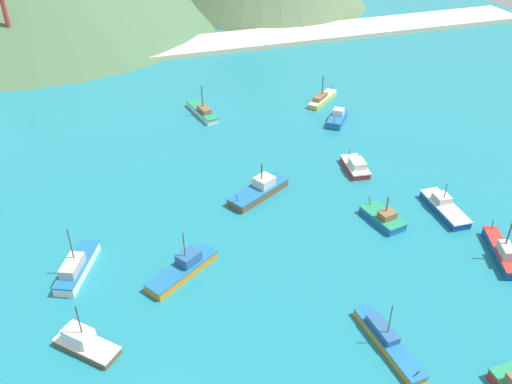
{
  "coord_description": "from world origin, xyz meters",
  "views": [
    {
      "loc": [
        -1.64,
        -32.78,
        45.89
      ],
      "look_at": [
        20.18,
        33.09,
        0.02
      ],
      "focal_mm": 37.94,
      "sensor_mm": 36.0,
      "label": 1
    }
  ],
  "objects_px": {
    "fishing_boat_5": "(337,118)",
    "fishing_boat_14": "(84,342)",
    "fishing_boat_10": "(202,111)",
    "fishing_boat_15": "(77,267)",
    "fishing_boat_6": "(322,99)",
    "fishing_boat_7": "(259,190)",
    "fishing_boat_4": "(502,252)",
    "radio_tower": "(4,7)",
    "fishing_boat_3": "(444,207)",
    "fishing_boat_11": "(183,268)",
    "fishing_boat_13": "(383,218)",
    "fishing_boat_12": "(387,340)",
    "fishing_boat_1": "(356,166)"
  },
  "relations": [
    {
      "from": "fishing_boat_11",
      "to": "fishing_boat_12",
      "type": "xyz_separation_m",
      "value": [
        18.4,
        -18.1,
        -0.18
      ]
    },
    {
      "from": "fishing_boat_15",
      "to": "fishing_boat_11",
      "type": "bearing_deg",
      "value": -18.48
    },
    {
      "from": "fishing_boat_3",
      "to": "fishing_boat_7",
      "type": "xyz_separation_m",
      "value": [
        -24.11,
        12.64,
        0.12
      ]
    },
    {
      "from": "fishing_boat_1",
      "to": "fishing_boat_4",
      "type": "bearing_deg",
      "value": -72.86
    },
    {
      "from": "fishing_boat_3",
      "to": "fishing_boat_12",
      "type": "height_order",
      "value": "fishing_boat_12"
    },
    {
      "from": "fishing_boat_5",
      "to": "radio_tower",
      "type": "relative_size",
      "value": 0.27
    },
    {
      "from": "fishing_boat_3",
      "to": "fishing_boat_14",
      "type": "height_order",
      "value": "fishing_boat_14"
    },
    {
      "from": "fishing_boat_10",
      "to": "fishing_boat_15",
      "type": "distance_m",
      "value": 47.5
    },
    {
      "from": "fishing_boat_3",
      "to": "fishing_boat_4",
      "type": "distance_m",
      "value": 11.1
    },
    {
      "from": "fishing_boat_10",
      "to": "fishing_boat_1",
      "type": "bearing_deg",
      "value": -56.57
    },
    {
      "from": "fishing_boat_7",
      "to": "fishing_boat_15",
      "type": "relative_size",
      "value": 1.13
    },
    {
      "from": "fishing_boat_3",
      "to": "fishing_boat_15",
      "type": "relative_size",
      "value": 0.99
    },
    {
      "from": "fishing_boat_1",
      "to": "fishing_boat_14",
      "type": "height_order",
      "value": "fishing_boat_14"
    },
    {
      "from": "fishing_boat_6",
      "to": "fishing_boat_7",
      "type": "distance_m",
      "value": 36.87
    },
    {
      "from": "fishing_boat_5",
      "to": "fishing_boat_14",
      "type": "distance_m",
      "value": 64.38
    },
    {
      "from": "fishing_boat_15",
      "to": "fishing_boat_13",
      "type": "bearing_deg",
      "value": -3.38
    },
    {
      "from": "fishing_boat_4",
      "to": "fishing_boat_14",
      "type": "xyz_separation_m",
      "value": [
        -52.25,
        1.52,
        0.01
      ]
    },
    {
      "from": "fishing_boat_3",
      "to": "fishing_boat_6",
      "type": "relative_size",
      "value": 1.09
    },
    {
      "from": "fishing_boat_5",
      "to": "fishing_boat_15",
      "type": "bearing_deg",
      "value": -149.81
    },
    {
      "from": "fishing_boat_3",
      "to": "fishing_boat_5",
      "type": "height_order",
      "value": "fishing_boat_3"
    },
    {
      "from": "fishing_boat_5",
      "to": "fishing_boat_14",
      "type": "relative_size",
      "value": 1.02
    },
    {
      "from": "fishing_boat_11",
      "to": "fishing_boat_12",
      "type": "height_order",
      "value": "fishing_boat_11"
    },
    {
      "from": "fishing_boat_6",
      "to": "fishing_boat_10",
      "type": "height_order",
      "value": "fishing_boat_10"
    },
    {
      "from": "fishing_boat_10",
      "to": "fishing_boat_12",
      "type": "relative_size",
      "value": 0.97
    },
    {
      "from": "fishing_boat_14",
      "to": "radio_tower",
      "type": "height_order",
      "value": "radio_tower"
    },
    {
      "from": "fishing_boat_14",
      "to": "fishing_boat_13",
      "type": "bearing_deg",
      "value": 13.7
    },
    {
      "from": "fishing_boat_12",
      "to": "fishing_boat_3",
      "type": "bearing_deg",
      "value": 43.41
    },
    {
      "from": "fishing_boat_5",
      "to": "fishing_boat_11",
      "type": "bearing_deg",
      "value": -138.15
    },
    {
      "from": "fishing_boat_11",
      "to": "fishing_boat_14",
      "type": "bearing_deg",
      "value": -146.15
    },
    {
      "from": "fishing_boat_5",
      "to": "fishing_boat_13",
      "type": "distance_m",
      "value": 32.2
    },
    {
      "from": "fishing_boat_11",
      "to": "fishing_boat_7",
      "type": "bearing_deg",
      "value": 43.28
    },
    {
      "from": "fishing_boat_6",
      "to": "radio_tower",
      "type": "distance_m",
      "value": 74.56
    },
    {
      "from": "fishing_boat_5",
      "to": "fishing_boat_10",
      "type": "distance_m",
      "value": 26.28
    },
    {
      "from": "fishing_boat_1",
      "to": "fishing_boat_10",
      "type": "height_order",
      "value": "fishing_boat_10"
    },
    {
      "from": "fishing_boat_12",
      "to": "fishing_boat_14",
      "type": "xyz_separation_m",
      "value": [
        -30.89,
        9.72,
        0.25
      ]
    },
    {
      "from": "fishing_boat_3",
      "to": "fishing_boat_13",
      "type": "height_order",
      "value": "fishing_boat_13"
    },
    {
      "from": "fishing_boat_6",
      "to": "fishing_boat_15",
      "type": "xyz_separation_m",
      "value": [
        -50.51,
        -38.2,
        0.28
      ]
    },
    {
      "from": "fishing_boat_13",
      "to": "radio_tower",
      "type": "xyz_separation_m",
      "value": [
        -51.31,
        82.81,
        12.98
      ]
    },
    {
      "from": "fishing_boat_4",
      "to": "radio_tower",
      "type": "xyz_separation_m",
      "value": [
        -62.0,
        94.46,
        12.82
      ]
    },
    {
      "from": "fishing_boat_4",
      "to": "fishing_boat_10",
      "type": "bearing_deg",
      "value": 116.28
    },
    {
      "from": "fishing_boat_3",
      "to": "fishing_boat_14",
      "type": "distance_m",
      "value": 52.12
    },
    {
      "from": "fishing_boat_7",
      "to": "fishing_boat_10",
      "type": "xyz_separation_m",
      "value": [
        -1.59,
        30.38,
        -0.14
      ]
    },
    {
      "from": "fishing_boat_10",
      "to": "fishing_boat_5",
      "type": "bearing_deg",
      "value": -25.17
    },
    {
      "from": "fishing_boat_4",
      "to": "fishing_boat_11",
      "type": "bearing_deg",
      "value": 166.02
    },
    {
      "from": "fishing_boat_7",
      "to": "fishing_boat_11",
      "type": "relative_size",
      "value": 1.07
    },
    {
      "from": "fishing_boat_7",
      "to": "fishing_boat_11",
      "type": "bearing_deg",
      "value": -136.72
    },
    {
      "from": "fishing_boat_1",
      "to": "fishing_boat_15",
      "type": "distance_m",
      "value": 45.95
    },
    {
      "from": "fishing_boat_3",
      "to": "fishing_boat_6",
      "type": "bearing_deg",
      "value": 91.21
    },
    {
      "from": "fishing_boat_11",
      "to": "radio_tower",
      "type": "relative_size",
      "value": 0.38
    },
    {
      "from": "fishing_boat_4",
      "to": "fishing_boat_7",
      "type": "distance_m",
      "value": 34.53
    }
  ]
}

